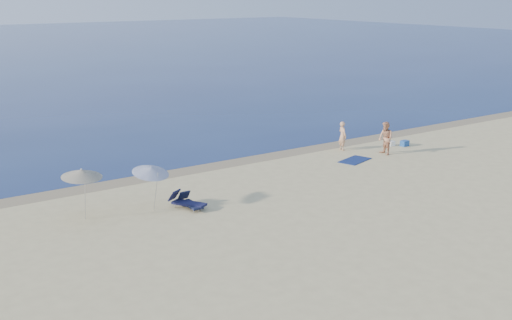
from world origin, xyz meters
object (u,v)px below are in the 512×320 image
Objects in this scene: person_left at (343,136)px; blue_cooler at (405,143)px; person_right at (386,138)px; umbrella_near at (151,170)px.

person_left reaches higher than blue_cooler.
person_left is at bearing -139.74° from person_right.
person_right is at bearing -7.81° from umbrella_near.
umbrella_near is (-18.04, -1.88, 1.60)m from blue_cooler.
person_left is 3.50× the size of blue_cooler.
blue_cooler is at bearing -5.88° from umbrella_near.
blue_cooler is 18.21m from umbrella_near.
person_right is (1.31, -2.27, 0.10)m from person_left.
umbrella_near reaches higher than blue_cooler.
blue_cooler is 0.23× the size of umbrella_near.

